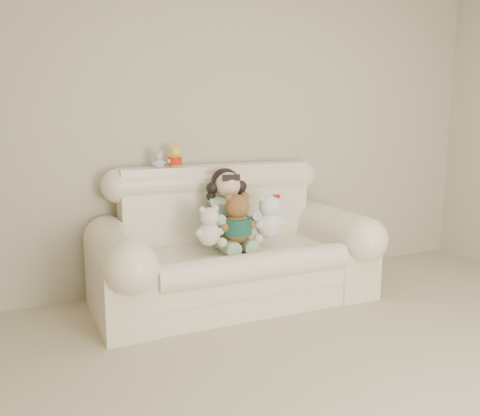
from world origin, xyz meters
name	(u,v)px	position (x,y,z in m)	size (l,w,h in m)	color
wall_back	(251,129)	(0.00, 2.50, 1.30)	(4.50, 4.50, 0.00)	#B9B093
sofa	(235,236)	(-0.37, 2.00, 0.52)	(2.10, 0.95, 1.03)	#FFF2CD
seated_child	(227,207)	(-0.40, 2.08, 0.73)	(0.37, 0.45, 0.61)	#337537
brown_teddy	(237,213)	(-0.41, 1.87, 0.72)	(0.28, 0.21, 0.43)	brown
white_cat	(269,212)	(-0.13, 1.90, 0.70)	(0.26, 0.20, 0.40)	silver
cream_teddy	(209,222)	(-0.62, 1.88, 0.67)	(0.22, 0.17, 0.34)	white
yellow_mini_bear	(175,155)	(-0.72, 2.34, 1.12)	(0.14, 0.10, 0.21)	gold
grey_mini_plush	(158,158)	(-0.85, 2.34, 1.10)	(0.11, 0.08, 0.17)	#ACACB3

